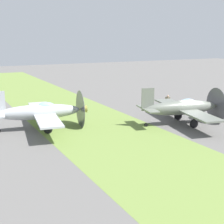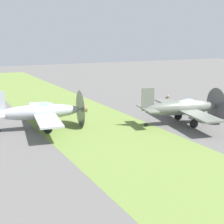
# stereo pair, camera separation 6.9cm
# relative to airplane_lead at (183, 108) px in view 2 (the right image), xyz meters

# --- Properties ---
(ground_plane) EXTENTS (160.00, 160.00, 0.00)m
(ground_plane) POSITION_rel_airplane_lead_xyz_m (-0.13, 0.87, -1.70)
(ground_plane) COLOR #605E5B
(grass_verge) EXTENTS (120.00, 11.00, 0.01)m
(grass_verge) POSITION_rel_airplane_lead_xyz_m (-0.13, -8.47, -1.70)
(grass_verge) COLOR olive
(grass_verge) RESTS_ON ground
(airplane_lead) EXTENTS (11.48, 9.16, 4.06)m
(airplane_lead) POSITION_rel_airplane_lead_xyz_m (0.00, 0.00, 0.00)
(airplane_lead) COLOR slate
(airplane_lead) RESTS_ON ground
(airplane_wingman) EXTENTS (11.53, 9.17, 4.08)m
(airplane_wingman) POSITION_rel_airplane_lead_xyz_m (-4.56, -13.48, 0.01)
(airplane_wingman) COLOR #B2B7BC
(airplane_wingman) RESTS_ON ground
(ground_crew_mechanic) EXTENTS (0.42, 0.53, 1.73)m
(ground_crew_mechanic) POSITION_rel_airplane_lead_xyz_m (-6.89, 3.16, -0.79)
(ground_crew_mechanic) COLOR #847A5B
(ground_crew_mechanic) RESTS_ON ground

